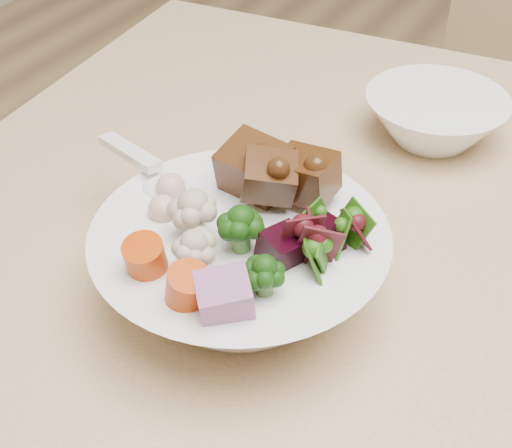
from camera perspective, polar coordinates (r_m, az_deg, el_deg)
food_bowl at (r=0.56m, az=-1.03°, el=-2.88°), size 0.23×0.23×0.13m
soup_spoon at (r=0.60m, az=-7.89°, el=3.52°), size 0.13×0.07×0.03m
side_bowl at (r=0.79m, az=14.08°, el=8.23°), size 0.15×0.15×0.05m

